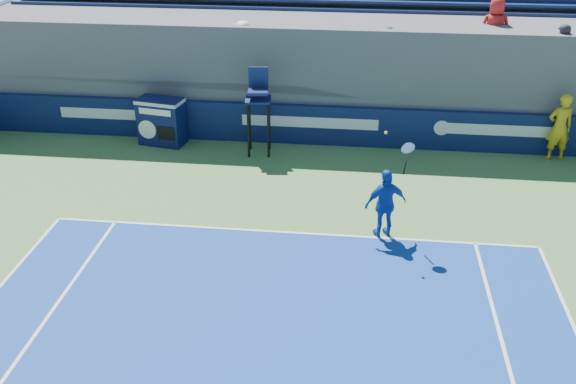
# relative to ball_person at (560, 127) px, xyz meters

# --- Properties ---
(ball_person) EXTENTS (0.77, 0.57, 1.92)m
(ball_person) POSITION_rel_ball_person_xyz_m (0.00, 0.00, 0.00)
(ball_person) COLOR gold
(ball_person) RESTS_ON apron
(back_hoarding) EXTENTS (20.40, 0.21, 1.20)m
(back_hoarding) POSITION_rel_ball_person_xyz_m (-6.96, 0.33, -0.37)
(back_hoarding) COLOR #0C1846
(back_hoarding) RESTS_ON ground
(match_clock) EXTENTS (1.43, 0.95, 1.40)m
(match_clock) POSITION_rel_ball_person_xyz_m (-11.30, -0.15, -0.23)
(match_clock) COLOR #0E1546
(match_clock) RESTS_ON ground
(umpire_chair) EXTENTS (0.77, 0.77, 2.48)m
(umpire_chair) POSITION_rel_ball_person_xyz_m (-8.34, -0.50, 0.56)
(umpire_chair) COLOR black
(umpire_chair) RESTS_ON ground
(tennis_player) EXTENTS (1.04, 0.71, 2.57)m
(tennis_player) POSITION_rel_ball_person_xyz_m (-4.85, -4.76, -0.14)
(tennis_player) COLOR #1443A7
(tennis_player) RESTS_ON apron
(stadium_seating) EXTENTS (21.00, 4.05, 4.40)m
(stadium_seating) POSITION_rel_ball_person_xyz_m (-6.93, 2.37, 0.87)
(stadium_seating) COLOR #58585E
(stadium_seating) RESTS_ON ground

